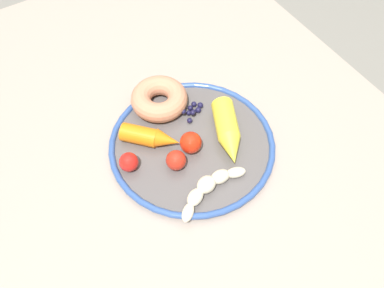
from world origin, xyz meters
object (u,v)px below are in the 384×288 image
object	(u,v)px
banana	(209,187)
carrot_orange	(151,138)
tomato_near	(176,160)
dining_table	(190,163)
plate	(192,145)
blueberry_pile	(192,110)
tomato_mid	(191,143)
tomato_far	(129,162)
donut	(159,99)
carrot_yellow	(228,132)

from	to	relation	value
banana	carrot_orange	world-z (taller)	carrot_orange
carrot_orange	tomato_near	size ratio (longest dim) A/B	2.88
dining_table	plate	size ratio (longest dim) A/B	3.70
carrot_orange	blueberry_pile	xyz separation A→B (m)	(-0.02, 0.10, -0.01)
tomato_mid	banana	bearing A→B (deg)	-12.68
tomato_near	tomato_far	xyz separation A→B (m)	(-0.04, -0.07, -0.00)
blueberry_pile	tomato_near	xyz separation A→B (m)	(0.09, -0.09, 0.01)
banana	tomato_mid	xyz separation A→B (m)	(-0.09, 0.02, 0.01)
plate	blueberry_pile	bearing A→B (deg)	148.70
tomato_near	blueberry_pile	bearing A→B (deg)	135.73
dining_table	donut	xyz separation A→B (m)	(-0.10, -0.01, 0.12)
banana	tomato_near	distance (m)	0.08
dining_table	tomato_mid	distance (m)	0.12
plate	banana	xyz separation A→B (m)	(0.10, -0.03, 0.02)
blueberry_pile	tomato_near	size ratio (longest dim) A/B	1.43
blueberry_pile	tomato_mid	size ratio (longest dim) A/B	1.29
tomato_near	tomato_far	world-z (taller)	tomato_near
carrot_yellow	tomato_mid	distance (m)	0.07
carrot_orange	tomato_near	distance (m)	0.07
carrot_yellow	tomato_far	world-z (taller)	carrot_yellow
donut	tomato_near	bearing A→B (deg)	-17.69
carrot_orange	carrot_yellow	distance (m)	0.14
dining_table	tomato_far	world-z (taller)	tomato_far
dining_table	blueberry_pile	xyz separation A→B (m)	(-0.05, 0.03, 0.11)
carrot_yellow	donut	xyz separation A→B (m)	(-0.14, -0.07, -0.00)
carrot_orange	tomato_mid	xyz separation A→B (m)	(0.05, 0.06, 0.00)
plate	tomato_near	size ratio (longest dim) A/B	8.49
blueberry_pile	tomato_near	world-z (taller)	tomato_near
banana	plate	bearing A→B (deg)	164.11
plate	carrot_yellow	xyz separation A→B (m)	(0.02, 0.06, 0.02)
carrot_orange	donut	bearing A→B (deg)	141.16
carrot_orange	dining_table	bearing A→B (deg)	73.08
carrot_yellow	tomato_mid	xyz separation A→B (m)	(-0.02, -0.07, -0.00)
banana	carrot_yellow	world-z (taller)	carrot_yellow
banana	carrot_orange	size ratio (longest dim) A/B	1.44
carrot_orange	tomato_far	bearing A→B (deg)	-65.49
plate	tomato_mid	distance (m)	0.03
dining_table	tomato_mid	bearing A→B (deg)	-28.48
dining_table	blueberry_pile	bearing A→B (deg)	144.61
carrot_yellow	donut	distance (m)	0.16
carrot_orange	tomato_mid	bearing A→B (deg)	47.83
carrot_yellow	tomato_far	bearing A→B (deg)	-101.99
carrot_yellow	blueberry_pile	distance (m)	0.09
tomato_mid	tomato_far	distance (m)	0.12
plate	tomato_mid	world-z (taller)	tomato_mid
tomato_near	tomato_mid	size ratio (longest dim) A/B	0.90
plate	carrot_yellow	distance (m)	0.07
banana	dining_table	bearing A→B (deg)	163.29
carrot_orange	banana	bearing A→B (deg)	13.72
plate	carrot_orange	bearing A→B (deg)	-123.30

